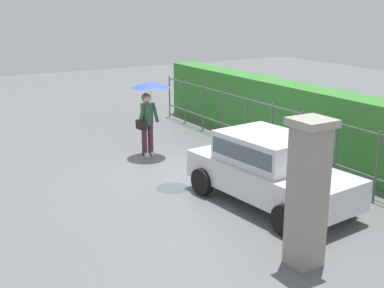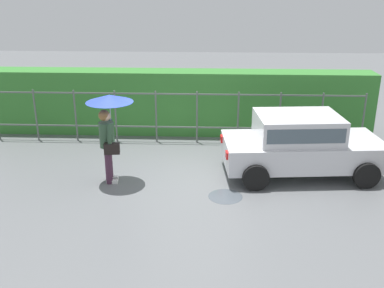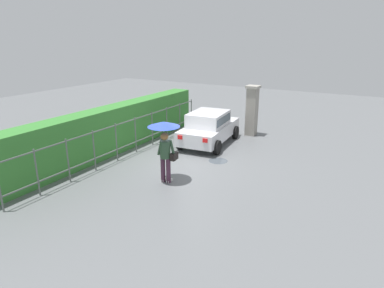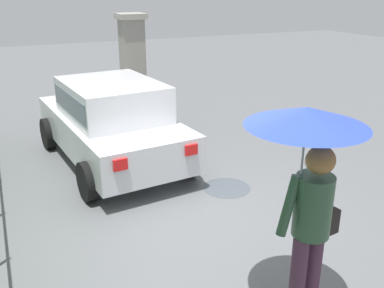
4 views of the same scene
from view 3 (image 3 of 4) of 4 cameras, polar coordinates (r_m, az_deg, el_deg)
The scene contains 7 objects.
ground_plane at distance 13.07m, azimuth -0.69°, elevation -2.99°, with size 40.00×40.00×0.00m, color slate.
car at distance 15.01m, azimuth 2.89°, elevation 2.98°, with size 3.86×2.14×1.48m.
pedestrian at distance 10.87m, azimuth -4.64°, elevation 1.01°, with size 1.05×1.05×2.04m.
gate_pillar at distance 16.55m, azimuth 10.13°, elevation 5.68°, with size 0.60×0.60×2.42m.
fence_section at distance 13.66m, azimuth -11.10°, elevation 1.24°, with size 10.53×0.05×1.50m.
hedge_row at distance 14.21m, azimuth -13.91°, elevation 2.23°, with size 11.48×0.90×1.90m, color #387F33.
puddle_near at distance 13.18m, azimuth 4.45°, elevation -2.86°, with size 0.74×0.74×0.00m, color #4C545B.
Camera 3 is at (-10.54, -6.18, 4.64)m, focal length 31.45 mm.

